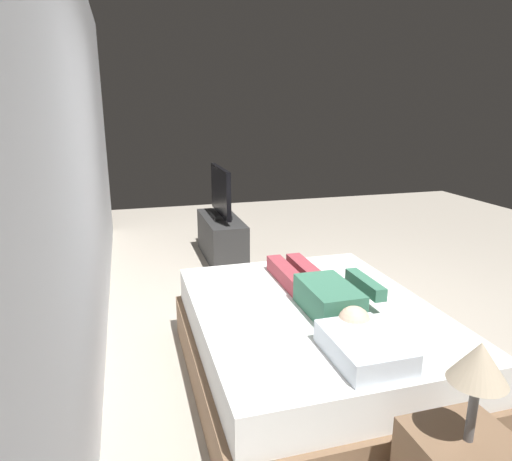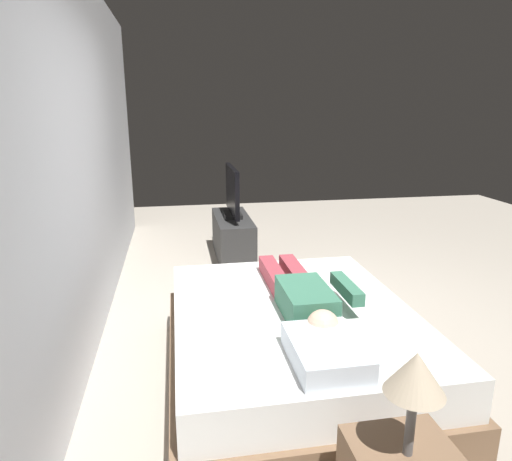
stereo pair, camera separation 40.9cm
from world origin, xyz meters
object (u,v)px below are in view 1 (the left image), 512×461
(remote, at_px, (366,287))
(lamp, at_px, (479,364))
(pillow, at_px, (364,347))
(tv_stand, at_px, (222,238))
(bed, at_px, (312,346))
(tv, at_px, (221,194))
(person, at_px, (322,292))

(remote, xyz_separation_m, lamp, (-1.44, 0.36, 0.30))
(pillow, height_order, lamp, lamp)
(tv_stand, bearing_deg, bed, -179.03)
(pillow, xyz_separation_m, tv, (3.30, 0.04, 0.18))
(person, bearing_deg, lamp, -177.87)
(tv, bearing_deg, lamp, -177.67)
(pillow, xyz_separation_m, remote, (0.82, -0.47, -0.05))
(tv_stand, bearing_deg, lamp, -177.67)
(pillow, height_order, person, person)
(bed, relative_size, tv_stand, 1.74)
(tv, relative_size, lamp, 2.10)
(person, height_order, lamp, lamp)
(remote, distance_m, lamp, 1.51)
(person, relative_size, lamp, 3.00)
(pillow, height_order, tv_stand, pillow)
(pillow, height_order, tv, tv)
(remote, distance_m, tv, 2.54)
(tv_stand, relative_size, tv, 1.25)
(remote, bearing_deg, tv_stand, 11.77)
(tv_stand, bearing_deg, pillow, -179.22)
(tv_stand, bearing_deg, person, -177.57)
(person, bearing_deg, remote, -69.53)
(bed, xyz_separation_m, pillow, (-0.64, 0.00, 0.34))
(pillow, relative_size, person, 0.38)
(remote, bearing_deg, lamp, 166.05)
(bed, height_order, lamp, lamp)
(remote, relative_size, lamp, 0.36)
(person, distance_m, lamp, 1.31)
(pillow, distance_m, remote, 0.94)
(person, xyz_separation_m, lamp, (-1.29, -0.05, 0.23))
(bed, distance_m, remote, 0.58)
(pillow, distance_m, tv_stand, 3.32)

